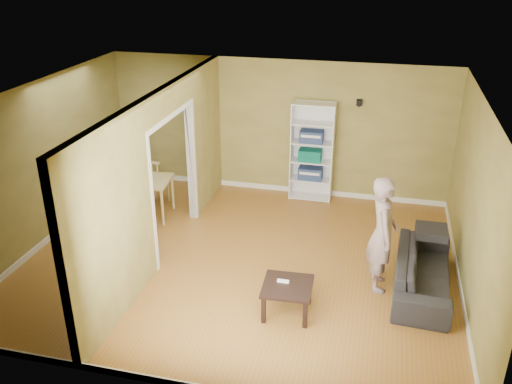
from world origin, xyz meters
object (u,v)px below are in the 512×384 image
Objects in this scene: coffee_table at (287,289)px; chair_near at (133,204)px; sofa at (424,267)px; person at (383,224)px; chair_left at (107,184)px; chair_far at (157,181)px; dining_table at (139,183)px; bookshelf at (312,151)px.

coffee_table is 0.68× the size of chair_near.
person reaches higher than sofa.
chair_left reaches higher than chair_far.
chair_left reaches higher than coffee_table.
chair_near reaches higher than coffee_table.
sofa is 2.04× the size of chair_near.
chair_far is at bearing 78.08° from dining_table.
chair_near is (0.80, -0.61, -0.04)m from chair_left.
chair_left is at bearing 35.22° from chair_far.
bookshelf is 3.45m from chair_near.
sofa is at bearing 164.38° from chair_far.
person is 1.95× the size of chair_left.
chair_near reaches higher than chair_far.
chair_left is (-5.54, 1.31, 0.14)m from sofa.
chair_left is (-3.78, 2.30, 0.14)m from coffee_table.
coffee_table is 0.71× the size of chair_far.
person is at bearing 38.91° from coffee_table.
bookshelf is 2.07× the size of chair_far.
dining_table is 0.57m from chair_near.
person reaches higher than chair_near.
dining_table is (-4.26, 1.30, -0.37)m from person.
chair_near is at bearing 30.60° from chair_left.
chair_left is 0.91m from chair_far.
chair_far is (-4.14, 1.84, -0.54)m from person.
chair_near reaches higher than sofa.
sofa reaches higher than dining_table.
chair_far reaches higher than coffee_table.
person is 4.23m from chair_near.
chair_far is (-2.77, -0.96, -0.49)m from bookshelf.
coffee_table is (-1.76, -0.99, -0.00)m from sofa.
chair_near is 1.07m from chair_far.
sofa is 5.69m from chair_left.
chair_left is (-3.55, -1.42, -0.43)m from bookshelf.
person is 4.56m from chair_far.
coffee_table is 4.43m from chair_left.
bookshelf is 1.85× the size of chair_left.
dining_table is at bearing 78.74° from sofa.
chair_near is at bearing -76.78° from dining_table.
dining_table is at bearing 82.89° from chair_far.
coffee_table is at bearing -35.59° from dining_table.
dining_table is 1.10× the size of chair_left.
dining_table is at bearing 110.54° from chair_near.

